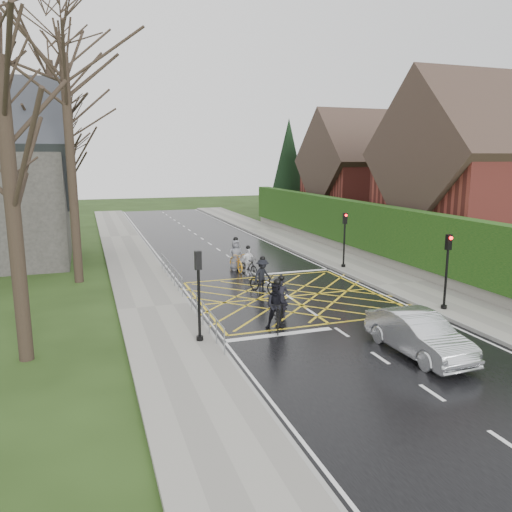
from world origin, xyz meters
TOP-DOWN VIEW (x-y plane):
  - ground at (0.00, 0.00)m, footprint 120.00×120.00m
  - road at (0.00, 0.00)m, footprint 9.00×80.00m
  - sidewalk_right at (6.00, 0.00)m, footprint 3.00×80.00m
  - sidewalk_left at (-6.00, 0.00)m, footprint 3.00×80.00m
  - stone_wall at (7.75, 6.00)m, footprint 0.50×38.00m
  - hedge at (7.75, 6.00)m, footprint 0.90×38.00m
  - house_near at (14.75, 4.00)m, footprint 11.80×9.80m
  - house_far at (14.75, 18.00)m, footprint 9.80×8.80m
  - conifer at (10.75, 26.00)m, footprint 4.60×4.60m
  - tree_front at (-10.50, -4.00)m, footprint 7.56×7.56m
  - tree_near at (-9.00, 6.00)m, footprint 9.24×9.24m
  - tree_mid at (-10.00, 14.00)m, footprint 10.08×10.08m
  - tree_far at (-9.30, 22.00)m, footprint 8.40×8.40m
  - railing_south at (-4.65, -3.50)m, footprint 0.05×5.04m
  - railing_north at (-4.65, 4.00)m, footprint 0.05×6.04m
  - traffic_light_ne at (5.10, 4.20)m, footprint 0.24×0.31m
  - traffic_light_se at (5.10, -4.20)m, footprint 0.24×0.31m
  - traffic_light_sw at (-5.10, -4.50)m, footprint 0.24×0.31m
  - cyclist_rear at (-1.44, -2.77)m, footprint 1.31×1.87m
  - cyclist_back at (-2.07, -3.92)m, footprint 1.19×1.97m
  - cyclist_mid at (-0.85, 1.08)m, footprint 1.29×1.88m
  - cyclist_front at (-0.40, 4.63)m, footprint 0.94×1.68m
  - cyclist_lead at (-0.70, 5.93)m, footprint 0.88×1.98m
  - car at (1.32, -7.60)m, footprint 1.54×4.15m

SIDE VIEW (x-z plane):
  - ground at x=0.00m, z-range 0.00..0.00m
  - road at x=0.00m, z-range 0.00..0.01m
  - sidewalk_right at x=6.00m, z-range 0.00..0.15m
  - sidewalk_left at x=-6.00m, z-range 0.00..0.15m
  - stone_wall at x=7.75m, z-range 0.00..0.70m
  - cyclist_rear at x=-1.44m, z-range -0.30..1.43m
  - cyclist_front at x=-0.40m, z-range -0.21..1.41m
  - cyclist_mid at x=-0.85m, z-range -0.23..1.50m
  - cyclist_lead at x=-0.70m, z-range -0.29..1.61m
  - car at x=1.32m, z-range 0.00..1.35m
  - cyclist_back at x=-2.07m, z-range -0.23..1.68m
  - railing_south at x=-4.65m, z-range 0.27..1.29m
  - railing_north at x=-4.65m, z-range 0.27..1.30m
  - traffic_light_ne at x=5.10m, z-range 0.06..3.27m
  - traffic_light_se at x=5.10m, z-range 0.06..3.27m
  - traffic_light_sw at x=-5.10m, z-range 0.06..3.27m
  - hedge at x=7.75m, z-range 0.70..3.50m
  - house_far at x=14.75m, z-range -0.79..9.51m
  - house_near at x=14.75m, z-range -0.92..10.38m
  - conifer at x=10.75m, z-range -0.01..9.99m
  - tree_front at x=-10.50m, z-range 1.79..11.15m
  - tree_far at x=-9.30m, z-range 1.99..12.39m
  - tree_near at x=-9.00m, z-range 2.19..13.63m
  - tree_mid at x=-10.00m, z-range 2.39..14.87m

